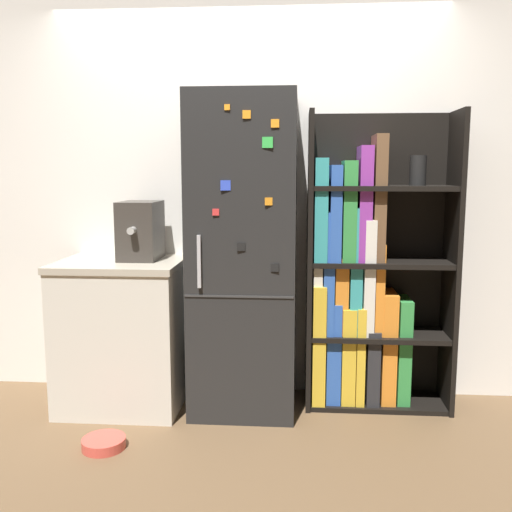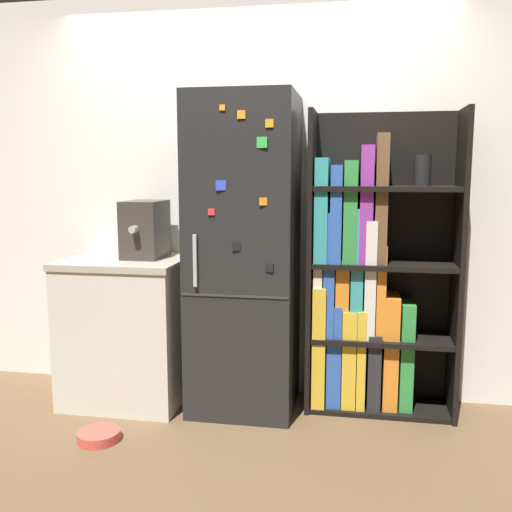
{
  "view_description": "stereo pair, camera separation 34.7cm",
  "coord_description": "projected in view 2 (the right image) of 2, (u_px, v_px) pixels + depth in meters",
  "views": [
    {
      "loc": [
        0.34,
        -3.27,
        1.48
      ],
      "look_at": [
        0.08,
        0.15,
        0.97
      ],
      "focal_mm": 40.0,
      "sensor_mm": 36.0,
      "label": 1
    },
    {
      "loc": [
        0.68,
        -3.23,
        1.48
      ],
      "look_at": [
        0.08,
        0.15,
        0.97
      ],
      "focal_mm": 40.0,
      "sensor_mm": 36.0,
      "label": 2
    }
  ],
  "objects": [
    {
      "name": "ground_plane",
      "position": [
        240.0,
        415.0,
        3.48
      ],
      "size": [
        16.0,
        16.0,
        0.0
      ],
      "primitive_type": "plane",
      "color": "brown"
    },
    {
      "name": "refrigerator",
      "position": [
        244.0,
        256.0,
        3.49
      ],
      "size": [
        0.63,
        0.61,
        1.93
      ],
      "color": "black",
      "rests_on": "ground_plane"
    },
    {
      "name": "pet_bowl",
      "position": [
        99.0,
        435.0,
        3.15
      ],
      "size": [
        0.23,
        0.23,
        0.06
      ],
      "color": "#D84C3F",
      "rests_on": "ground_plane"
    },
    {
      "name": "espresso_machine",
      "position": [
        145.0,
        229.0,
        3.62
      ],
      "size": [
        0.23,
        0.38,
        0.36
      ],
      "color": "#38332D",
      "rests_on": "kitchen_counter"
    },
    {
      "name": "bookshelf",
      "position": [
        364.0,
        284.0,
        3.51
      ],
      "size": [
        0.9,
        0.38,
        1.84
      ],
      "color": "black",
      "rests_on": "ground_plane"
    },
    {
      "name": "kitchen_counter",
      "position": [
        128.0,
        329.0,
        3.68
      ],
      "size": [
        0.76,
        0.65,
        0.93
      ],
      "color": "beige",
      "rests_on": "ground_plane"
    },
    {
      "name": "wall_back",
      "position": [
        253.0,
        198.0,
        3.75
      ],
      "size": [
        8.0,
        0.05,
        2.6
      ],
      "color": "white",
      "rests_on": "ground_plane"
    }
  ]
}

